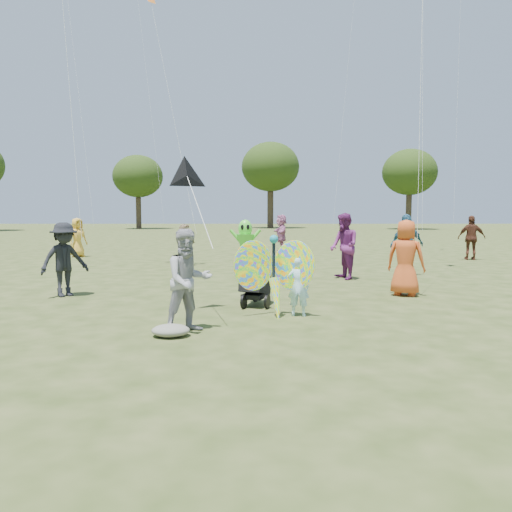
{
  "coord_description": "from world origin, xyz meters",
  "views": [
    {
      "loc": [
        -0.27,
        -8.36,
        1.96
      ],
      "look_at": [
        -0.2,
        1.5,
        1.1
      ],
      "focal_mm": 35.0,
      "sensor_mm": 36.0,
      "label": 1
    }
  ],
  "objects": [
    {
      "name": "crowd_b",
      "position": [
        -4.66,
        3.25,
        0.87
      ],
      "size": [
        1.26,
        1.23,
        1.73
      ],
      "primitive_type": "imported",
      "rotation": [
        0.0,
        0.0,
        0.75
      ],
      "color": "black",
      "rests_on": "ground"
    },
    {
      "name": "child_girl",
      "position": [
        0.6,
        0.98,
        0.57
      ],
      "size": [
        0.47,
        0.37,
        1.14
      ],
      "primitive_type": "imported",
      "rotation": [
        0.0,
        0.0,
        2.89
      ],
      "color": "#B2EAFC",
      "rests_on": "ground"
    },
    {
      "name": "alien_kite",
      "position": [
        -0.5,
        7.58,
        0.97
      ],
      "size": [
        1.12,
        0.69,
        1.74
      ],
      "color": "#51E335",
      "rests_on": "ground"
    },
    {
      "name": "jogging_stroller",
      "position": [
        -0.21,
        2.1,
        0.61
      ],
      "size": [
        0.72,
        1.13,
        1.09
      ],
      "rotation": [
        0.0,
        0.0,
        -0.34
      ],
      "color": "black",
      "rests_on": "ground"
    },
    {
      "name": "crowd_g",
      "position": [
        -7.99,
        13.66,
        0.86
      ],
      "size": [
        0.94,
        1.0,
        1.72
      ],
      "primitive_type": "imported",
      "rotation": [
        0.0,
        0.0,
        0.93
      ],
      "color": "gold",
      "rests_on": "ground"
    },
    {
      "name": "crowd_h",
      "position": [
        8.81,
        12.21,
        0.92
      ],
      "size": [
        1.15,
        0.66,
        1.84
      ],
      "primitive_type": "imported",
      "rotation": [
        0.0,
        0.0,
        2.93
      ],
      "color": "#4A2518",
      "rests_on": "ground"
    },
    {
      "name": "delta_kite_rig",
      "position": [
        -1.53,
        1.35,
        2.66
      ],
      "size": [
        1.07,
        1.83,
        1.71
      ],
      "color": "black",
      "rests_on": "ground"
    },
    {
      "name": "grey_bag",
      "position": [
        -1.57,
        -0.58,
        0.1
      ],
      "size": [
        0.61,
        0.5,
        0.19
      ],
      "primitive_type": "ellipsoid",
      "color": "gray",
      "rests_on": "ground"
    },
    {
      "name": "tree_line",
      "position": [
        3.67,
        44.99,
        6.86
      ],
      "size": [
        91.78,
        33.6,
        10.79
      ],
      "color": "#3A2D21",
      "rests_on": "ground"
    },
    {
      "name": "crowd_c",
      "position": [
        4.52,
        7.02,
        0.96
      ],
      "size": [
        1.2,
        0.74,
        1.91
      ],
      "primitive_type": "imported",
      "rotation": [
        0.0,
        0.0,
        3.4
      ],
      "color": "#2E6280",
      "rests_on": "ground"
    },
    {
      "name": "crowd_e",
      "position": [
        2.42,
        6.22,
        0.98
      ],
      "size": [
        0.95,
        1.1,
        1.95
      ],
      "primitive_type": "imported",
      "rotation": [
        0.0,
        0.0,
        4.96
      ],
      "color": "#6D2466",
      "rests_on": "ground"
    },
    {
      "name": "adult_man",
      "position": [
        -1.32,
        -0.25,
        0.85
      ],
      "size": [
        1.04,
        0.97,
        1.7
      ],
      "primitive_type": "imported",
      "rotation": [
        0.0,
        0.0,
        0.52
      ],
      "color": "#96959A",
      "rests_on": "ground"
    },
    {
      "name": "crowd_j",
      "position": [
        1.19,
        16.78,
        0.93
      ],
      "size": [
        0.72,
        1.77,
        1.86
      ],
      "primitive_type": "imported",
      "rotation": [
        0.0,
        0.0,
        4.81
      ],
      "color": "#B06591",
      "rests_on": "ground"
    },
    {
      "name": "ground",
      "position": [
        0.0,
        0.0,
        0.0
      ],
      "size": [
        160.0,
        160.0,
        0.0
      ],
      "primitive_type": "plane",
      "color": "#51592B",
      "rests_on": "ground"
    },
    {
      "name": "crowd_a",
      "position": [
        3.34,
        3.3,
        0.9
      ],
      "size": [
        1.05,
        0.93,
        1.8
      ],
      "primitive_type": "imported",
      "rotation": [
        0.0,
        0.0,
        2.63
      ],
      "color": "#CB5020",
      "rests_on": "ground"
    },
    {
      "name": "crowd_d",
      "position": [
        -2.76,
        9.95,
        0.78
      ],
      "size": [
        0.61,
        1.48,
        1.55
      ],
      "primitive_type": "imported",
      "rotation": [
        0.0,
        0.0,
        1.47
      ],
      "color": "#98805D",
      "rests_on": "ground"
    },
    {
      "name": "butterfly_kite",
      "position": [
        0.15,
        0.93,
        0.78
      ],
      "size": [
        1.74,
        0.75,
        1.75
      ],
      "color": "#DE234F",
      "rests_on": "ground"
    }
  ]
}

